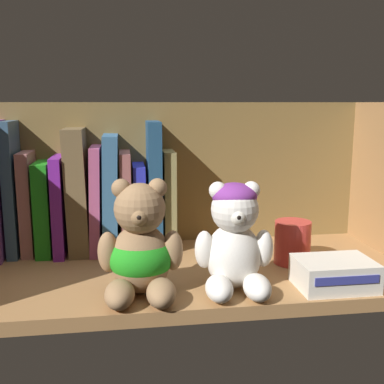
% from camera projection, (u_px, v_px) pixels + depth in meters
% --- Properties ---
extents(shelf_board, '(0.69, 0.31, 0.02)m').
position_uv_depth(shelf_board, '(189.00, 274.00, 0.75)').
color(shelf_board, '#9E7042').
rests_on(shelf_board, ground).
extents(shelf_back_panel, '(0.72, 0.01, 0.28)m').
position_uv_depth(shelf_back_panel, '(177.00, 178.00, 0.88)').
color(shelf_back_panel, brown).
rests_on(shelf_back_panel, ground).
extents(book_1, '(0.02, 0.10, 0.23)m').
position_uv_depth(book_1, '(14.00, 188.00, 0.80)').
color(book_1, '#33526F').
rests_on(book_1, shelf_board).
extents(book_2, '(0.02, 0.09, 0.18)m').
position_uv_depth(book_2, '(29.00, 203.00, 0.81)').
color(book_2, '#A56868').
rests_on(book_2, shelf_board).
extents(book_3, '(0.03, 0.11, 0.16)m').
position_uv_depth(book_3, '(46.00, 207.00, 0.82)').
color(book_3, '#1E8C1C').
rests_on(book_3, shelf_board).
extents(book_4, '(0.02, 0.13, 0.17)m').
position_uv_depth(book_4, '(61.00, 204.00, 0.82)').
color(book_4, '#722098').
rests_on(book_4, shelf_board).
extents(book_5, '(0.04, 0.12, 0.22)m').
position_uv_depth(book_5, '(78.00, 190.00, 0.82)').
color(book_5, brown).
rests_on(book_5, shelf_board).
extents(book_6, '(0.02, 0.12, 0.19)m').
position_uv_depth(book_6, '(96.00, 198.00, 0.83)').
color(book_6, '#AC4D7A').
rests_on(book_6, shelf_board).
extents(book_7, '(0.03, 0.13, 0.21)m').
position_uv_depth(book_7, '(111.00, 193.00, 0.83)').
color(book_7, '#34628D').
rests_on(book_7, shelf_board).
extents(book_8, '(0.02, 0.12, 0.18)m').
position_uv_depth(book_8, '(126.00, 200.00, 0.84)').
color(book_8, '#935454').
rests_on(book_8, shelf_board).
extents(book_9, '(0.02, 0.11, 0.15)m').
position_uv_depth(book_9, '(139.00, 206.00, 0.84)').
color(book_9, '#262CBE').
rests_on(book_9, shelf_board).
extents(book_10, '(0.02, 0.12, 0.23)m').
position_uv_depth(book_10, '(154.00, 185.00, 0.84)').
color(book_10, navy).
rests_on(book_10, shelf_board).
extents(book_11, '(0.02, 0.09, 0.18)m').
position_uv_depth(book_11, '(168.00, 199.00, 0.85)').
color(book_11, olive).
rests_on(book_11, shelf_board).
extents(teddy_bear_larger, '(0.12, 0.12, 0.16)m').
position_uv_depth(teddy_bear_larger, '(141.00, 250.00, 0.63)').
color(teddy_bear_larger, '#93704C').
rests_on(teddy_bear_larger, shelf_board).
extents(teddy_bear_smaller, '(0.11, 0.11, 0.15)m').
position_uv_depth(teddy_bear_smaller, '(235.00, 239.00, 0.65)').
color(teddy_bear_smaller, white).
rests_on(teddy_bear_smaller, shelf_board).
extents(pillar_candle, '(0.06, 0.06, 0.07)m').
position_uv_depth(pillar_candle, '(293.00, 243.00, 0.76)').
color(pillar_candle, '#C63833').
rests_on(pillar_candle, shelf_board).
extents(small_product_box, '(0.11, 0.08, 0.04)m').
position_uv_depth(small_product_box, '(334.00, 274.00, 0.66)').
color(small_product_box, silver).
rests_on(small_product_box, shelf_board).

